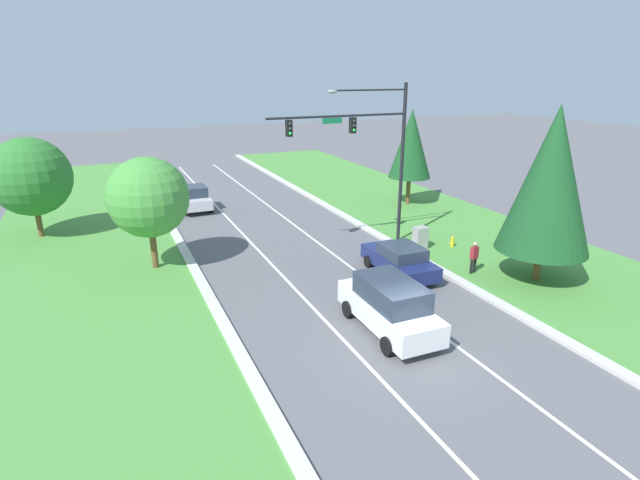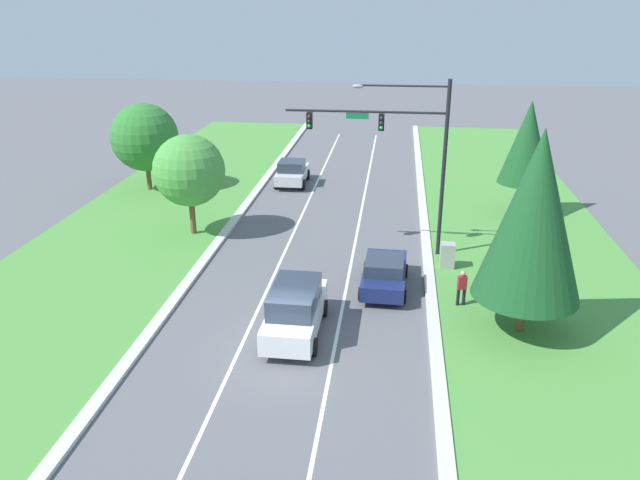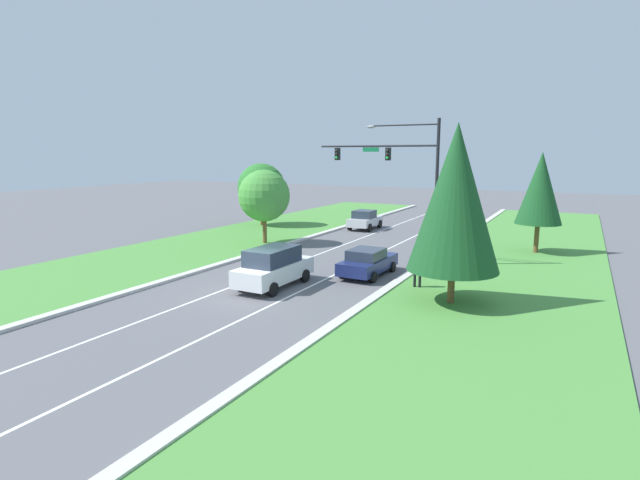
{
  "view_description": "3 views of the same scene",
  "coord_description": "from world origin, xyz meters",
  "px_view_note": "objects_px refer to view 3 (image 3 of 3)",
  "views": [
    {
      "loc": [
        -9.27,
        -12.94,
        9.58
      ],
      "look_at": [
        0.24,
        8.56,
        1.57
      ],
      "focal_mm": 28.0,
      "sensor_mm": 36.0,
      "label": 1
    },
    {
      "loc": [
        3.81,
        -19.89,
        12.59
      ],
      "look_at": [
        0.52,
        6.51,
        2.18
      ],
      "focal_mm": 35.0,
      "sensor_mm": 36.0,
      "label": 2
    },
    {
      "loc": [
        14.09,
        -19.57,
        6.88
      ],
      "look_at": [
        1.55,
        4.22,
        2.22
      ],
      "focal_mm": 28.0,
      "sensor_mm": 36.0,
      "label": 3
    }
  ],
  "objects_px": {
    "navy_sedan": "(368,262)",
    "oak_far_left_tree": "(261,187)",
    "pedestrian": "(418,271)",
    "conifer_far_right_tree": "(540,188)",
    "white_suv": "(274,267)",
    "utility_cabinet": "(432,261)",
    "traffic_signal_mast": "(403,169)",
    "fire_hydrant": "(462,271)",
    "oak_near_left_tree": "(264,196)",
    "silver_sedan": "(365,220)",
    "conifer_near_right_tree": "(455,198)"
  },
  "relations": [
    {
      "from": "navy_sedan",
      "to": "oak_far_left_tree",
      "type": "relative_size",
      "value": 0.77
    },
    {
      "from": "navy_sedan",
      "to": "oak_far_left_tree",
      "type": "height_order",
      "value": "oak_far_left_tree"
    },
    {
      "from": "pedestrian",
      "to": "conifer_far_right_tree",
      "type": "xyz_separation_m",
      "value": [
        4.61,
        12.81,
        3.6
      ]
    },
    {
      "from": "white_suv",
      "to": "utility_cabinet",
      "type": "xyz_separation_m",
      "value": [
        6.42,
        7.21,
        -0.4
      ]
    },
    {
      "from": "white_suv",
      "to": "traffic_signal_mast",
      "type": "bearing_deg",
      "value": 66.79
    },
    {
      "from": "white_suv",
      "to": "oak_far_left_tree",
      "type": "distance_m",
      "value": 22.74
    },
    {
      "from": "oak_far_left_tree",
      "to": "fire_hydrant",
      "type": "bearing_deg",
      "value": -28.37
    },
    {
      "from": "conifer_far_right_tree",
      "to": "fire_hydrant",
      "type": "bearing_deg",
      "value": -108.49
    },
    {
      "from": "oak_far_left_tree",
      "to": "oak_near_left_tree",
      "type": "bearing_deg",
      "value": -54.43
    },
    {
      "from": "white_suv",
      "to": "silver_sedan",
      "type": "relative_size",
      "value": 1.18
    },
    {
      "from": "traffic_signal_mast",
      "to": "oak_near_left_tree",
      "type": "xyz_separation_m",
      "value": [
        -11.42,
        1.38,
        -2.2
      ]
    },
    {
      "from": "conifer_near_right_tree",
      "to": "silver_sedan",
      "type": "bearing_deg",
      "value": 122.5
    },
    {
      "from": "conifer_near_right_tree",
      "to": "oak_far_left_tree",
      "type": "distance_m",
      "value": 27.99
    },
    {
      "from": "traffic_signal_mast",
      "to": "silver_sedan",
      "type": "relative_size",
      "value": 2.08
    },
    {
      "from": "silver_sedan",
      "to": "oak_near_left_tree",
      "type": "relative_size",
      "value": 0.76
    },
    {
      "from": "traffic_signal_mast",
      "to": "pedestrian",
      "type": "xyz_separation_m",
      "value": [
        2.84,
        -5.75,
        -4.98
      ]
    },
    {
      "from": "traffic_signal_mast",
      "to": "utility_cabinet",
      "type": "xyz_separation_m",
      "value": [
        2.5,
        -1.69,
        -5.26
      ]
    },
    {
      "from": "navy_sedan",
      "to": "traffic_signal_mast",
      "type": "bearing_deg",
      "value": 84.76
    },
    {
      "from": "fire_hydrant",
      "to": "silver_sedan",
      "type": "bearing_deg",
      "value": 129.82
    },
    {
      "from": "white_suv",
      "to": "utility_cabinet",
      "type": "relative_size",
      "value": 3.81
    },
    {
      "from": "silver_sedan",
      "to": "oak_near_left_tree",
      "type": "distance_m",
      "value": 11.69
    },
    {
      "from": "white_suv",
      "to": "pedestrian",
      "type": "xyz_separation_m",
      "value": [
        6.75,
        3.16,
        -0.13
      ]
    },
    {
      "from": "fire_hydrant",
      "to": "oak_far_left_tree",
      "type": "relative_size",
      "value": 0.12
    },
    {
      "from": "white_suv",
      "to": "oak_far_left_tree",
      "type": "bearing_deg",
      "value": 126.38
    },
    {
      "from": "fire_hydrant",
      "to": "oak_near_left_tree",
      "type": "distance_m",
      "value": 16.52
    },
    {
      "from": "navy_sedan",
      "to": "conifer_far_right_tree",
      "type": "xyz_separation_m",
      "value": [
        7.97,
        11.38,
        3.76
      ]
    },
    {
      "from": "traffic_signal_mast",
      "to": "oak_far_left_tree",
      "type": "height_order",
      "value": "traffic_signal_mast"
    },
    {
      "from": "traffic_signal_mast",
      "to": "fire_hydrant",
      "type": "xyz_separation_m",
      "value": [
        4.35,
        -2.21,
        -5.58
      ]
    },
    {
      "from": "fire_hydrant",
      "to": "conifer_near_right_tree",
      "type": "distance_m",
      "value": 7.16
    },
    {
      "from": "navy_sedan",
      "to": "oak_far_left_tree",
      "type": "distance_m",
      "value": 21.75
    },
    {
      "from": "white_suv",
      "to": "fire_hydrant",
      "type": "xyz_separation_m",
      "value": [
        8.26,
        6.69,
        -0.73
      ]
    },
    {
      "from": "fire_hydrant",
      "to": "navy_sedan",
      "type": "bearing_deg",
      "value": -156.57
    },
    {
      "from": "fire_hydrant",
      "to": "oak_far_left_tree",
      "type": "distance_m",
      "value": 24.66
    },
    {
      "from": "white_suv",
      "to": "oak_near_left_tree",
      "type": "distance_m",
      "value": 13.01
    },
    {
      "from": "silver_sedan",
      "to": "pedestrian",
      "type": "bearing_deg",
      "value": -60.59
    },
    {
      "from": "traffic_signal_mast",
      "to": "conifer_far_right_tree",
      "type": "relative_size",
      "value": 1.28
    },
    {
      "from": "traffic_signal_mast",
      "to": "fire_hydrant",
      "type": "height_order",
      "value": "traffic_signal_mast"
    },
    {
      "from": "oak_near_left_tree",
      "to": "conifer_far_right_tree",
      "type": "relative_size",
      "value": 0.81
    },
    {
      "from": "conifer_near_right_tree",
      "to": "oak_near_left_tree",
      "type": "relative_size",
      "value": 1.45
    },
    {
      "from": "navy_sedan",
      "to": "conifer_near_right_tree",
      "type": "height_order",
      "value": "conifer_near_right_tree"
    },
    {
      "from": "white_suv",
      "to": "conifer_near_right_tree",
      "type": "xyz_separation_m",
      "value": [
        8.93,
        1.24,
        3.86
      ]
    },
    {
      "from": "white_suv",
      "to": "conifer_far_right_tree",
      "type": "relative_size",
      "value": 0.72
    },
    {
      "from": "silver_sedan",
      "to": "utility_cabinet",
      "type": "xyz_separation_m",
      "value": [
        10.05,
        -13.74,
        -0.22
      ]
    },
    {
      "from": "traffic_signal_mast",
      "to": "conifer_far_right_tree",
      "type": "xyz_separation_m",
      "value": [
        7.45,
        7.06,
        -1.38
      ]
    },
    {
      "from": "navy_sedan",
      "to": "conifer_near_right_tree",
      "type": "bearing_deg",
      "value": -29.55
    },
    {
      "from": "oak_near_left_tree",
      "to": "conifer_near_right_tree",
      "type": "bearing_deg",
      "value": -28.84
    },
    {
      "from": "utility_cabinet",
      "to": "fire_hydrant",
      "type": "height_order",
      "value": "utility_cabinet"
    },
    {
      "from": "silver_sedan",
      "to": "conifer_far_right_tree",
      "type": "relative_size",
      "value": 0.61
    },
    {
      "from": "utility_cabinet",
      "to": "conifer_near_right_tree",
      "type": "height_order",
      "value": "conifer_near_right_tree"
    },
    {
      "from": "navy_sedan",
      "to": "fire_hydrant",
      "type": "bearing_deg",
      "value": 25.02
    }
  ]
}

